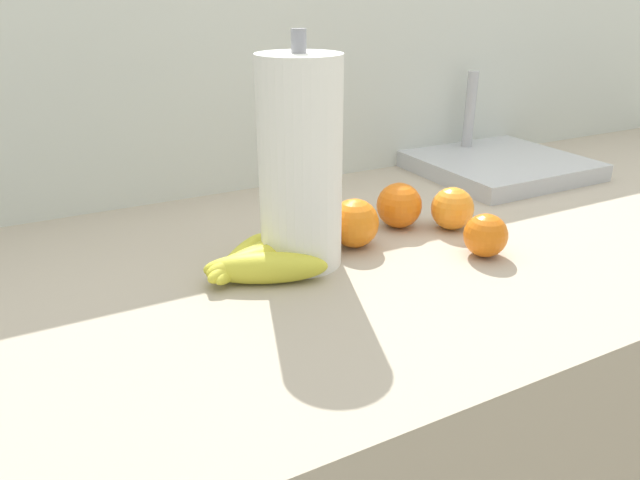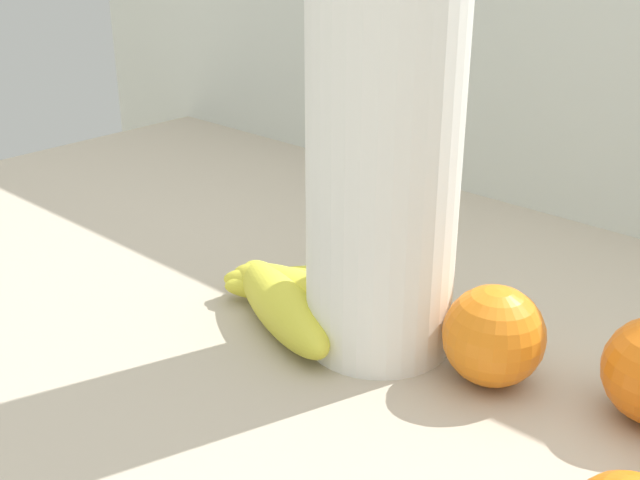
# 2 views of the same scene
# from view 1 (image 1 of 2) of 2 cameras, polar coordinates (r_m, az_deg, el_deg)

# --- Properties ---
(counter) EXTENTS (1.99, 0.73, 0.87)m
(counter) POSITION_cam_1_polar(r_m,az_deg,el_deg) (1.24, 11.71, -17.70)
(counter) COLOR #ADA08C
(counter) RESTS_ON ground
(wall_back) EXTENTS (2.39, 0.06, 1.30)m
(wall_back) POSITION_cam_1_polar(r_m,az_deg,el_deg) (1.40, 2.32, -1.70)
(wall_back) COLOR silver
(wall_back) RESTS_ON ground
(banana_bunch) EXTENTS (0.18, 0.18, 0.04)m
(banana_bunch) POSITION_cam_1_polar(r_m,az_deg,el_deg) (0.82, -6.09, -2.09)
(banana_bunch) COLOR gold
(banana_bunch) RESTS_ON counter
(orange_front) EXTENTS (0.08, 0.08, 0.08)m
(orange_front) POSITION_cam_1_polar(r_m,az_deg,el_deg) (0.91, 3.39, 1.66)
(orange_front) COLOR orange
(orange_front) RESTS_ON counter
(orange_far_right) EXTENTS (0.08, 0.08, 0.08)m
(orange_far_right) POSITION_cam_1_polar(r_m,az_deg,el_deg) (0.99, 7.73, 3.38)
(orange_far_right) COLOR orange
(orange_far_right) RESTS_ON counter
(orange_center) EXTENTS (0.07, 0.07, 0.07)m
(orange_center) POSITION_cam_1_polar(r_m,az_deg,el_deg) (1.00, 12.80, 3.02)
(orange_center) COLOR orange
(orange_center) RESTS_ON counter
(orange_back_left) EXTENTS (0.07, 0.07, 0.07)m
(orange_back_left) POSITION_cam_1_polar(r_m,az_deg,el_deg) (0.91, 15.87, 0.44)
(orange_back_left) COLOR orange
(orange_back_left) RESTS_ON counter
(paper_towel_roll) EXTENTS (0.12, 0.12, 0.33)m
(paper_towel_roll) POSITION_cam_1_polar(r_m,az_deg,el_deg) (0.82, -1.93, 7.39)
(paper_towel_roll) COLOR white
(paper_towel_roll) RESTS_ON counter
(sink_basin) EXTENTS (0.33, 0.31, 0.20)m
(sink_basin) POSITION_cam_1_polar(r_m,az_deg,el_deg) (1.35, 17.00, 7.14)
(sink_basin) COLOR #B7BABF
(sink_basin) RESTS_ON counter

